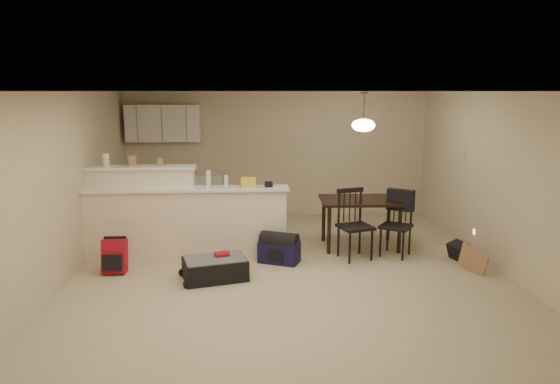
{
  "coord_description": "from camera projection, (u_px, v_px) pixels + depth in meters",
  "views": [
    {
      "loc": [
        -0.52,
        -6.46,
        2.5
      ],
      "look_at": [
        -0.1,
        0.7,
        1.05
      ],
      "focal_mm": 32.0,
      "sensor_mm": 36.0,
      "label": 1
    }
  ],
  "objects": [
    {
      "name": "thermostat",
      "position": [
        463.0,
        153.0,
        8.24
      ],
      "size": [
        0.02,
        0.12,
        0.12
      ],
      "primitive_type": "cube",
      "color": "beige",
      "rests_on": "room"
    },
    {
      "name": "pouch",
      "position": [
        269.0,
        184.0,
        7.49
      ],
      "size": [
        0.12,
        0.1,
        0.08
      ],
      "primitive_type": "cube",
      "color": "#A27553",
      "rests_on": "breakfast_bar"
    },
    {
      "name": "red_backpack",
      "position": [
        115.0,
        256.0,
        6.96
      ],
      "size": [
        0.32,
        0.2,
        0.48
      ],
      "primitive_type": "cube",
      "rotation": [
        0.0,
        0.0,
        -0.01
      ],
      "color": "#AC1323",
      "rests_on": "ground"
    },
    {
      "name": "room",
      "position": [
        291.0,
        188.0,
        6.6
      ],
      "size": [
        7.0,
        7.02,
        2.5
      ],
      "color": "#B9AF8E",
      "rests_on": "ground"
    },
    {
      "name": "suitcase",
      "position": [
        215.0,
        269.0,
        6.75
      ],
      "size": [
        0.94,
        0.73,
        0.28
      ],
      "primitive_type": "cube",
      "rotation": [
        0.0,
        0.0,
        0.26
      ],
      "color": "black",
      "rests_on": "ground"
    },
    {
      "name": "jar",
      "position": [
        106.0,
        160.0,
        7.49
      ],
      "size": [
        0.1,
        0.1,
        0.2
      ],
      "primitive_type": "cylinder",
      "color": "silver",
      "rests_on": "breakfast_bar"
    },
    {
      "name": "breakfast_bar",
      "position": [
        170.0,
        218.0,
        7.59
      ],
      "size": [
        3.08,
        0.58,
        1.39
      ],
      "color": "#F2DEC3",
      "rests_on": "ground"
    },
    {
      "name": "bottle_b",
      "position": [
        226.0,
        181.0,
        7.44
      ],
      "size": [
        0.06,
        0.06,
        0.18
      ],
      "primitive_type": "cylinder",
      "color": "silver",
      "rests_on": "breakfast_bar"
    },
    {
      "name": "cereal_box",
      "position": [
        133.0,
        161.0,
        7.52
      ],
      "size": [
        0.1,
        0.07,
        0.16
      ],
      "primitive_type": "cube",
      "color": "#A27553",
      "rests_on": "breakfast_bar"
    },
    {
      "name": "pendant_lamp",
      "position": [
        363.0,
        125.0,
        7.79
      ],
      "size": [
        0.36,
        0.36,
        0.62
      ],
      "color": "brown",
      "rests_on": "room"
    },
    {
      "name": "dining_chair_far",
      "position": [
        396.0,
        225.0,
        7.64
      ],
      "size": [
        0.59,
        0.59,
        1.0
      ],
      "primitive_type": null,
      "rotation": [
        0.0,
        0.0,
        -0.6
      ],
      "color": "black",
      "rests_on": "ground"
    },
    {
      "name": "black_daypack",
      "position": [
        459.0,
        252.0,
        7.51
      ],
      "size": [
        0.28,
        0.34,
        0.26
      ],
      "primitive_type": "cube",
      "rotation": [
        0.0,
        0.0,
        1.84
      ],
      "color": "black",
      "rests_on": "ground"
    },
    {
      "name": "dining_chair_near",
      "position": [
        355.0,
        225.0,
        7.5
      ],
      "size": [
        0.58,
        0.56,
        1.06
      ],
      "primitive_type": null,
      "rotation": [
        0.0,
        0.0,
        0.32
      ],
      "color": "black",
      "rests_on": "ground"
    },
    {
      "name": "navy_duffel",
      "position": [
        279.0,
        252.0,
        7.41
      ],
      "size": [
        0.66,
        0.52,
        0.32
      ],
      "primitive_type": "cube",
      "rotation": [
        0.0,
        0.0,
        -0.4
      ],
      "color": "#15133D",
      "rests_on": "ground"
    },
    {
      "name": "bag_lump",
      "position": [
        249.0,
        183.0,
        7.47
      ],
      "size": [
        0.22,
        0.18,
        0.14
      ],
      "primitive_type": "cube",
      "color": "#A27553",
      "rests_on": "breakfast_bar"
    },
    {
      "name": "cardboard_sheet",
      "position": [
        473.0,
        260.0,
        7.0
      ],
      "size": [
        0.21,
        0.43,
        0.35
      ],
      "primitive_type": "cube",
      "rotation": [
        0.0,
        0.0,
        1.99
      ],
      "color": "#A27553",
      "rests_on": "ground"
    },
    {
      "name": "small_box",
      "position": [
        160.0,
        162.0,
        7.55
      ],
      "size": [
        0.08,
        0.06,
        0.12
      ],
      "primitive_type": "cube",
      "color": "#A27553",
      "rests_on": "breakfast_bar"
    },
    {
      "name": "kitchen_counter",
      "position": [
        176.0,
        198.0,
        9.76
      ],
      "size": [
        1.8,
        0.6,
        0.9
      ],
      "primitive_type": "cube",
      "color": "white",
      "rests_on": "ground"
    },
    {
      "name": "bottle_a",
      "position": [
        208.0,
        179.0,
        7.42
      ],
      "size": [
        0.07,
        0.07,
        0.26
      ],
      "primitive_type": "cylinder",
      "color": "silver",
      "rests_on": "breakfast_bar"
    },
    {
      "name": "upper_cabinets",
      "position": [
        163.0,
        123.0,
        9.59
      ],
      "size": [
        1.4,
        0.34,
        0.7
      ],
      "primitive_type": "cube",
      "color": "white",
      "rests_on": "room"
    },
    {
      "name": "dining_table",
      "position": [
        361.0,
        205.0,
        8.04
      ],
      "size": [
        1.29,
        0.88,
        0.8
      ],
      "rotation": [
        0.0,
        0.0,
        -0.02
      ],
      "color": "black",
      "rests_on": "ground"
    }
  ]
}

